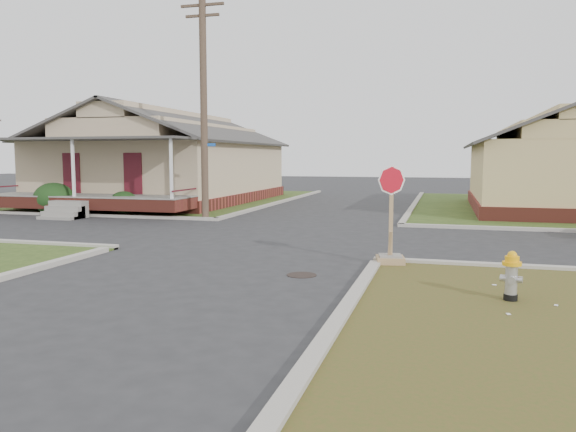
# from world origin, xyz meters

# --- Properties ---
(ground) EXTENTS (120.00, 120.00, 0.00)m
(ground) POSITION_xyz_m (0.00, 0.00, 0.00)
(ground) COLOR #29292C
(ground) RESTS_ON ground
(verge_far_left) EXTENTS (19.00, 19.00, 0.05)m
(verge_far_left) POSITION_xyz_m (-13.00, 18.00, 0.03)
(verge_far_left) COLOR #2E4418
(verge_far_left) RESTS_ON ground
(curbs) EXTENTS (80.00, 40.00, 0.12)m
(curbs) POSITION_xyz_m (0.00, 5.00, 0.00)
(curbs) COLOR #ACA69B
(curbs) RESTS_ON ground
(manhole) EXTENTS (0.64, 0.64, 0.01)m
(manhole) POSITION_xyz_m (2.20, -0.50, 0.01)
(manhole) COLOR black
(manhole) RESTS_ON ground
(corner_house) EXTENTS (10.10, 15.50, 5.30)m
(corner_house) POSITION_xyz_m (-10.00, 16.68, 2.28)
(corner_house) COLOR brown
(corner_house) RESTS_ON ground
(side_house_yellow) EXTENTS (7.60, 11.60, 4.70)m
(side_house_yellow) POSITION_xyz_m (10.00, 16.50, 2.19)
(side_house_yellow) COLOR brown
(side_house_yellow) RESTS_ON ground
(utility_pole) EXTENTS (1.80, 0.28, 9.00)m
(utility_pole) POSITION_xyz_m (-4.20, 8.90, 4.66)
(utility_pole) COLOR #453528
(utility_pole) RESTS_ON ground
(fire_hydrant) EXTENTS (0.32, 0.32, 0.86)m
(fire_hydrant) POSITION_xyz_m (6.24, -1.74, 0.52)
(fire_hydrant) COLOR black
(fire_hydrant) RESTS_ON ground
(stop_sign) EXTENTS (0.65, 0.63, 2.28)m
(stop_sign) POSITION_xyz_m (3.91, 1.15, 0.54)
(stop_sign) COLOR #A27D58
(stop_sign) RESTS_ON ground
(hedge_left) EXTENTS (1.65, 1.35, 1.26)m
(hedge_left) POSITION_xyz_m (-11.46, 9.01, 0.68)
(hedge_left) COLOR black
(hedge_left) RESTS_ON verge_far_left
(hedge_right) EXTENTS (1.35, 1.10, 1.03)m
(hedge_right) POSITION_xyz_m (-8.26, 9.45, 0.56)
(hedge_right) COLOR black
(hedge_right) RESTS_ON verge_far_left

